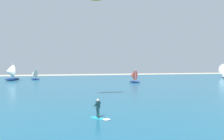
# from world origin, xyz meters

# --- Properties ---
(ocean) EXTENTS (160.00, 90.00, 0.10)m
(ocean) POSITION_xyz_m (0.00, 50.90, 0.05)
(ocean) COLOR #1E607F
(ocean) RESTS_ON ground
(kitesurfer) EXTENTS (1.66, 1.88, 1.67)m
(kitesurfer) POSITION_xyz_m (-2.39, 18.00, 0.70)
(kitesurfer) COLOR #26B2CC
(kitesurfer) RESTS_ON ocean
(sailboat_trailing) EXTENTS (4.46, 4.95, 5.51)m
(sailboat_trailing) POSITION_xyz_m (52.11, 66.38, 2.62)
(sailboat_trailing) COLOR white
(sailboat_trailing) RESTS_ON ocean
(sailboat_leading) EXTENTS (3.06, 2.74, 3.43)m
(sailboat_leading) POSITION_xyz_m (-12.04, 71.03, 1.67)
(sailboat_leading) COLOR navy
(sailboat_leading) RESTS_ON ocean
(sailboat_outermost) EXTENTS (3.10, 3.15, 3.55)m
(sailboat_outermost) POSITION_xyz_m (13.27, 52.99, 1.72)
(sailboat_outermost) COLOR navy
(sailboat_outermost) RESTS_ON ocean
(sailboat_center_horizon) EXTENTS (4.54, 4.08, 5.05)m
(sailboat_center_horizon) POSITION_xyz_m (-18.32, 68.64, 2.41)
(sailboat_center_horizon) COLOR navy
(sailboat_center_horizon) RESTS_ON ocean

